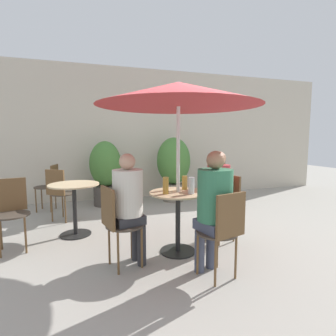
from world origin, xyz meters
TOP-DOWN VIEW (x-y plane):
  - ground_plane at (0.00, 0.00)m, footprint 20.00×20.00m
  - storefront_wall at (0.00, 3.25)m, footprint 10.00×0.06m
  - cafe_table_near at (-0.22, 0.06)m, footprint 0.70×0.70m
  - cafe_table_far at (-1.44, 1.05)m, footprint 0.71×0.71m
  - bistro_chair_0 at (-0.98, -0.14)m, footprint 0.45×0.43m
  - bistro_chair_1 at (-0.02, -0.71)m, footprint 0.43×0.45m
  - bistro_chair_2 at (0.55, 0.25)m, footprint 0.45×0.43m
  - bistro_chair_3 at (1.72, 2.27)m, footprint 0.47×0.47m
  - bistro_chair_4 at (-1.93, 2.57)m, footprint 0.44×0.42m
  - bistro_chair_5 at (-1.70, 1.77)m, footprint 0.47×0.47m
  - bistro_chair_6 at (-2.18, 0.78)m, footprint 0.42×0.44m
  - seated_person_0 at (-0.84, -0.10)m, footprint 0.37×0.35m
  - seated_person_1 at (-0.06, -0.56)m, footprint 0.37×0.40m
  - seated_person_2 at (0.41, 0.22)m, footprint 0.34×0.32m
  - beer_glass_0 at (-0.10, -0.09)m, footprint 0.07×0.07m
  - beer_glass_1 at (-0.08, 0.18)m, footprint 0.07×0.07m
  - beer_glass_2 at (-0.33, 0.20)m, footprint 0.06×0.06m
  - beer_glass_3 at (-0.39, -0.00)m, footprint 0.07×0.07m
  - potted_plant_0 at (-0.88, 2.69)m, footprint 0.65×0.65m
  - potted_plant_1 at (0.60, 2.60)m, footprint 0.74×0.74m
  - umbrella at (-0.22, 0.06)m, footprint 1.92×1.92m

SIDE VIEW (x-z plane):
  - ground_plane at x=0.00m, z-range 0.00..0.00m
  - cafe_table_near at x=-0.22m, z-range 0.16..0.92m
  - cafe_table_far at x=-1.44m, z-range 0.17..0.92m
  - bistro_chair_0 at x=-0.98m, z-range 0.10..0.99m
  - bistro_chair_1 at x=-0.02m, z-range 0.10..0.99m
  - bistro_chair_2 at x=0.55m, z-range 0.10..0.99m
  - bistro_chair_3 at x=1.72m, z-range 0.10..0.99m
  - bistro_chair_4 at x=-1.93m, z-range 0.10..0.99m
  - bistro_chair_5 at x=-1.70m, z-range 0.10..0.99m
  - bistro_chair_6 at x=-2.18m, z-range 0.10..0.99m
  - potted_plant_0 at x=-0.88m, z-range 0.06..1.40m
  - seated_person_2 at x=0.41m, z-range 0.13..1.36m
  - seated_person_0 at x=-0.84m, z-range 0.12..1.36m
  - seated_person_1 at x=-0.06m, z-range 0.12..1.40m
  - potted_plant_1 at x=0.60m, z-range 0.11..1.53m
  - beer_glass_2 at x=-0.33m, z-range 0.75..0.90m
  - beer_glass_1 at x=-0.08m, z-range 0.75..0.93m
  - beer_glass_0 at x=-0.10m, z-range 0.75..0.95m
  - beer_glass_3 at x=-0.39m, z-range 0.75..0.95m
  - storefront_wall at x=0.00m, z-range 0.00..3.00m
  - umbrella at x=-0.22m, z-range 0.88..2.93m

